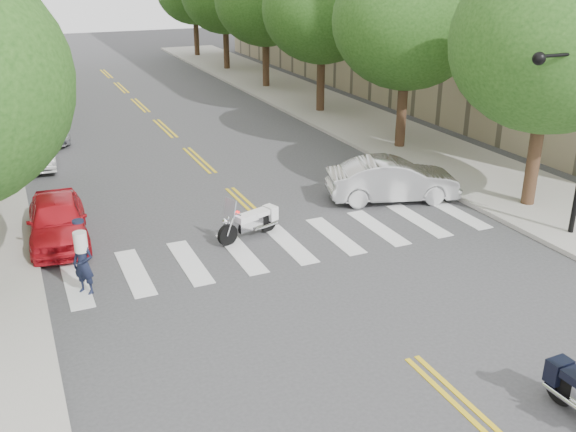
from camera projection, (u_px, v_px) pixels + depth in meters
ground at (412, 358)px, 13.83m from camera, size 140.00×140.00×0.00m
sidewalk_right at (331, 110)px, 36.03m from camera, size 5.00×60.00×0.15m
tree_r_0 at (551, 42)px, 20.16m from camera, size 6.40×6.40×8.45m
tree_r_1 at (408, 21)px, 26.94m from camera, size 6.40×6.40×8.45m
tree_r_2 at (322, 8)px, 33.72m from camera, size 6.40×6.40×8.45m
tree_r_3 at (265, 0)px, 40.50m from camera, size 6.40×6.40×8.45m
motorcycle_parked at (253, 221)px, 19.71m from camera, size 2.17×1.03×1.44m
officer_standing at (83, 264)px, 16.24m from camera, size 0.70×0.70×1.63m
convertible at (392, 180)px, 22.59m from camera, size 4.85×2.87×1.51m
parked_car_a at (57, 220)px, 19.25m from camera, size 1.94×4.29×1.43m
parked_car_b at (37, 150)px, 26.48m from camera, size 1.67×4.08×1.32m
parked_car_c at (41, 129)px, 29.96m from camera, size 2.35×4.55×1.22m
parked_car_d at (28, 118)px, 32.00m from camera, size 1.99×4.36×1.24m
parked_car_e at (23, 85)px, 40.16m from camera, size 1.57×3.65×1.23m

